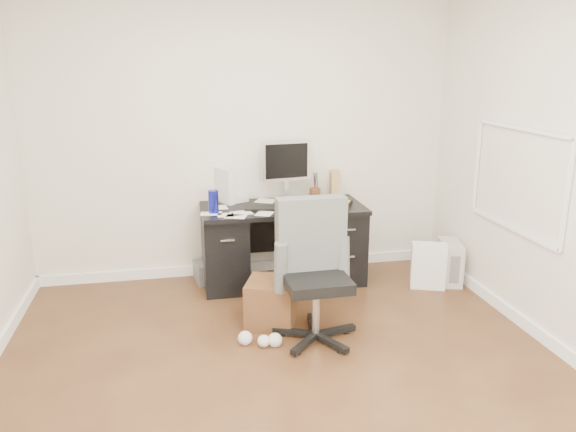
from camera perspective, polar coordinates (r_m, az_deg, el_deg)
name	(u,v)px	position (r m, az deg, el deg)	size (l,w,h in m)	color
ground	(286,375)	(3.95, -0.17, -15.88)	(4.00, 4.00, 0.00)	#422415
room_shell	(290,129)	(3.43, 0.24, 8.84)	(4.02, 4.02, 2.71)	silver
desk	(283,242)	(5.31, -0.53, -2.65)	(1.50, 0.70, 0.75)	black
loose_papers	(262,208)	(5.13, -2.62, 0.77)	(1.10, 0.60, 0.00)	silver
lcd_monitor	(286,171)	(5.35, -0.21, 4.64)	(0.47, 0.27, 0.59)	#BABABF
keyboard	(266,208)	(5.10, -2.24, 0.81)	(0.39, 0.13, 0.02)	black
computer_mouse	(310,204)	(5.19, 2.27, 1.27)	(0.06, 0.06, 0.06)	#BABABF
travel_mug	(213,202)	(5.00, -7.58, 1.46)	(0.09, 0.09, 0.20)	#161B9C
white_binder	(224,185)	(5.35, -6.55, 3.10)	(0.13, 0.29, 0.33)	silver
magazine_file	(335,185)	(5.51, 4.79, 3.16)	(0.11, 0.23, 0.26)	#9B7C4B
pen_cup	(315,186)	(5.46, 2.78, 3.07)	(0.11, 0.11, 0.26)	#552C18
yellow_book	(342,204)	(5.25, 5.51, 1.24)	(0.16, 0.20, 0.03)	gold
paper_remote	(307,213)	(4.96, 1.89, 0.35)	(0.24, 0.19, 0.02)	silver
office_chair	(316,273)	(4.17, 2.91, -5.85)	(0.61, 0.61, 1.08)	#4C4E4C
pc_tower	(450,262)	(5.59, 16.10, -4.51)	(0.18, 0.40, 0.40)	#BAB7A8
shopping_bag	(428,266)	(5.40, 14.07, -4.92)	(0.31, 0.22, 0.43)	white
wicker_basket	(271,303)	(4.54, -1.72, -8.79)	(0.37, 0.37, 0.37)	#482B15
desk_printer	(213,271)	(5.49, -7.62, -5.53)	(0.33, 0.27, 0.20)	#5D5D62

